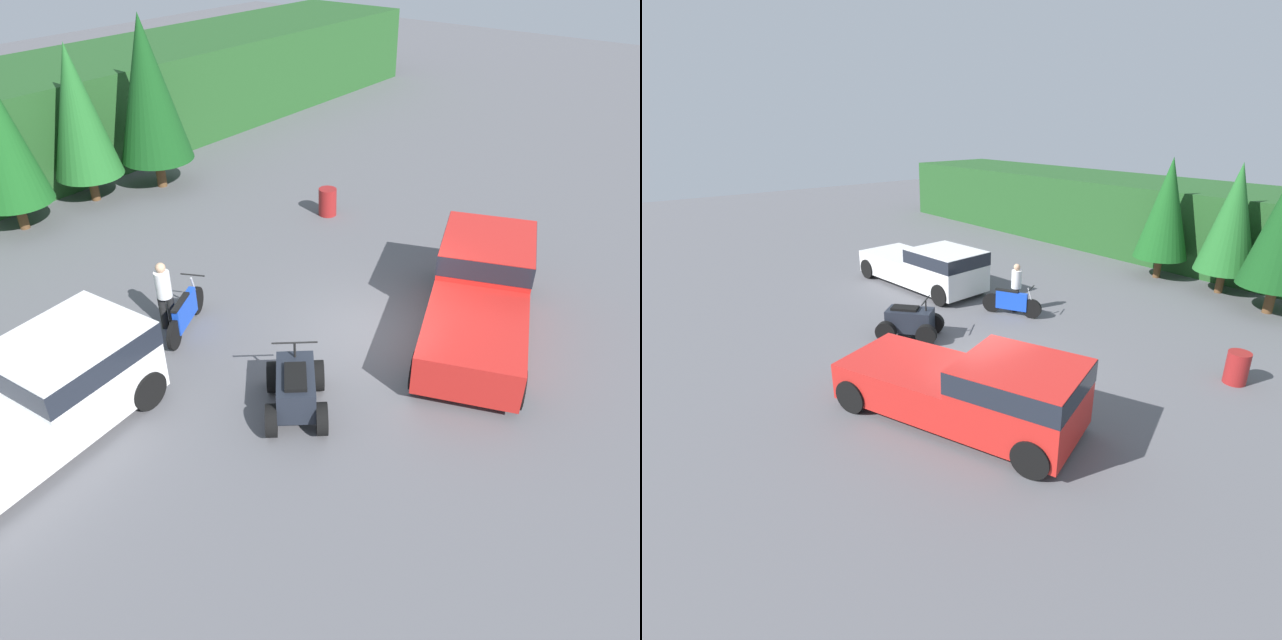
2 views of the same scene
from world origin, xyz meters
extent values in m
plane|color=#5B5B60|center=(0.00, 0.00, 0.00)|extent=(80.00, 80.00, 0.00)
cylinder|color=brown|center=(-1.90, 11.88, 0.46)|extent=(0.30, 0.30, 0.91)
cylinder|color=brown|center=(0.81, 11.95, 0.45)|extent=(0.30, 0.30, 0.91)
cone|color=#236628|center=(0.81, 11.95, 2.97)|extent=(2.21, 2.21, 4.12)
cylinder|color=brown|center=(3.00, 11.09, 0.51)|extent=(0.34, 0.34, 1.02)
cone|color=#144719|center=(3.00, 11.09, 3.34)|extent=(2.49, 2.49, 4.65)
cube|color=red|center=(2.82, -1.28, 1.01)|extent=(3.15, 2.93, 1.56)
cube|color=#1E232D|center=(2.82, -1.28, 1.52)|extent=(3.17, 2.95, 0.50)
cube|color=red|center=(0.18, -2.28, 0.68)|extent=(3.68, 3.13, 0.91)
cylinder|color=black|center=(3.16, -0.09, 0.41)|extent=(0.87, 0.55, 0.83)
cylinder|color=black|center=(3.87, -1.96, 0.41)|extent=(0.87, 0.55, 0.83)
cylinder|color=black|center=(-1.13, -1.70, 0.41)|extent=(0.87, 0.55, 0.83)
cylinder|color=black|center=(-0.43, -3.57, 0.41)|extent=(0.87, 0.55, 0.83)
cube|color=white|center=(-5.81, 3.27, 1.01)|extent=(2.81, 2.37, 1.56)
cube|color=#1E232D|center=(-5.81, 3.27, 1.52)|extent=(2.83, 2.39, 0.50)
cylinder|color=black|center=(-5.11, 4.33, 0.41)|extent=(0.85, 0.35, 0.83)
cylinder|color=black|center=(-4.95, 2.34, 0.41)|extent=(0.85, 0.35, 0.83)
cylinder|color=black|center=(-1.95, 4.07, 0.35)|extent=(0.66, 0.40, 0.69)
cylinder|color=black|center=(-3.28, 3.40, 0.35)|extent=(0.66, 0.40, 0.69)
cube|color=blue|center=(-2.61, 3.73, 0.53)|extent=(1.09, 0.66, 0.64)
cylinder|color=#B7B7BC|center=(-1.99, 4.05, 0.72)|extent=(0.27, 0.17, 0.74)
cylinder|color=black|center=(-1.99, 4.05, 1.10)|extent=(0.30, 0.55, 0.04)
cube|color=black|center=(-2.78, 3.65, 0.88)|extent=(0.81, 0.50, 0.06)
cylinder|color=black|center=(-3.04, 0.67, 0.32)|extent=(0.64, 0.59, 0.65)
cylinder|color=black|center=(-2.42, -0.07, 0.32)|extent=(0.64, 0.59, 0.65)
cylinder|color=black|center=(-4.04, -0.18, 0.32)|extent=(0.64, 0.59, 0.65)
cylinder|color=black|center=(-3.42, -0.91, 0.32)|extent=(0.64, 0.59, 0.65)
cube|color=#1E232D|center=(-3.23, -0.12, 0.59)|extent=(1.58, 1.50, 0.69)
cylinder|color=black|center=(-2.82, 0.22, 1.11)|extent=(0.07, 0.07, 0.35)
cylinder|color=black|center=(-2.82, 0.22, 1.28)|extent=(0.62, 0.72, 0.04)
cube|color=black|center=(-3.34, -0.22, 0.97)|extent=(0.91, 0.87, 0.08)
cylinder|color=black|center=(-2.88, 4.22, 0.44)|extent=(0.25, 0.25, 0.87)
cylinder|color=black|center=(-2.76, 4.06, 0.44)|extent=(0.25, 0.25, 0.87)
cylinder|color=white|center=(-2.82, 4.14, 1.20)|extent=(0.51, 0.51, 0.65)
sphere|color=tan|center=(-2.82, 4.14, 1.64)|extent=(0.33, 0.33, 0.24)
cylinder|color=maroon|center=(4.63, 4.94, 0.44)|extent=(0.58, 0.58, 0.88)
camera|label=1|loc=(-10.43, -6.20, 8.62)|focal=35.00mm
camera|label=2|loc=(9.22, -7.96, 6.52)|focal=28.00mm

